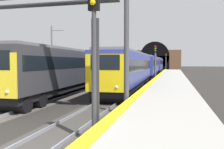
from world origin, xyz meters
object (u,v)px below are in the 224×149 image
at_px(train_main_approaching, 148,66).
at_px(train_adjacent_platform, 118,65).
at_px(railway_signal_mid, 155,60).
at_px(railway_signal_near, 94,56).
at_px(catenary_mast_near, 52,54).
at_px(overhead_signal_gantry, 51,20).
at_px(railway_signal_far, 166,60).

xyz_separation_m(train_main_approaching, train_adjacent_platform, (-2.72, 5.01, 0.08)).
xyz_separation_m(train_adjacent_platform, railway_signal_mid, (-4.91, -6.79, 0.91)).
xyz_separation_m(train_adjacent_platform, railway_signal_near, (-33.79, -6.79, 0.83)).
relative_size(train_main_approaching, catenary_mast_near, 7.58).
relative_size(railway_signal_near, catenary_mast_near, 0.71).
xyz_separation_m(railway_signal_mid, catenary_mast_near, (-7.01, 13.16, 0.68)).
xyz_separation_m(railway_signal_mid, overhead_signal_gantry, (-23.89, 4.29, 2.15)).
height_order(railway_signal_near, railway_signal_mid, railway_signal_near).
distance_m(railway_signal_near, catenary_mast_near, 25.53).
relative_size(overhead_signal_gantry, catenary_mast_near, 1.20).
height_order(train_main_approaching, railway_signal_far, railway_signal_far).
relative_size(train_adjacent_platform, overhead_signal_gantry, 6.68).
distance_m(railway_signal_mid, catenary_mast_near, 14.92).
distance_m(train_adjacent_platform, catenary_mast_near, 13.61).
height_order(railway_signal_far, catenary_mast_near, catenary_mast_near).
relative_size(train_adjacent_platform, railway_signal_far, 10.37).
relative_size(train_main_approaching, railway_signal_near, 10.66).
height_order(train_main_approaching, overhead_signal_gantry, overhead_signal_gantry).
xyz_separation_m(railway_signal_near, overhead_signal_gantry, (4.98, 4.29, 2.23)).
bearing_deg(railway_signal_far, train_main_approaching, -2.47).
bearing_deg(railway_signal_far, railway_signal_mid, 0.00).
xyz_separation_m(train_main_approaching, catenary_mast_near, (-14.64, 11.37, 1.67)).
bearing_deg(railway_signal_far, catenary_mast_near, -13.22).
distance_m(train_main_approaching, railway_signal_far, 41.43).
height_order(railway_signal_near, overhead_signal_gantry, overhead_signal_gantry).
xyz_separation_m(railway_signal_near, railway_signal_mid, (28.87, 0.00, 0.07)).
bearing_deg(overhead_signal_gantry, train_main_approaching, -4.54).
bearing_deg(train_main_approaching, catenary_mast_near, -38.64).
bearing_deg(train_main_approaching, train_adjacent_platform, -62.34).
relative_size(railway_signal_mid, catenary_mast_near, 0.70).
bearing_deg(catenary_mast_near, train_main_approaching, -37.84).
height_order(train_main_approaching, train_adjacent_platform, train_adjacent_platform).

